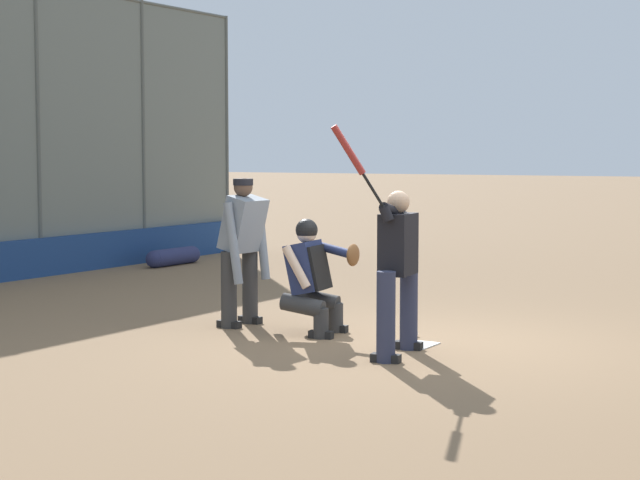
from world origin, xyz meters
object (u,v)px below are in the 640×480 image
(catcher_behind_plate, at_px, (313,275))
(baseball_loose, at_px, (415,333))
(equipment_bag_dugout_side, at_px, (174,257))
(batter_at_plate, at_px, (397,266))
(umpire_home, at_px, (242,247))

(catcher_behind_plate, xyz_separation_m, baseball_loose, (-0.43, 1.01, -0.61))
(catcher_behind_plate, distance_m, equipment_bag_dugout_side, 7.57)
(baseball_loose, distance_m, equipment_bag_dugout_side, 8.12)
(catcher_behind_plate, bearing_deg, batter_at_plate, 55.69)
(batter_at_plate, bearing_deg, catcher_behind_plate, -124.66)
(catcher_behind_plate, height_order, equipment_bag_dugout_side, catcher_behind_plate)
(baseball_loose, relative_size, equipment_bag_dugout_side, 0.05)
(batter_at_plate, xyz_separation_m, catcher_behind_plate, (-0.65, -1.33, -0.23))
(catcher_behind_plate, distance_m, baseball_loose, 1.26)
(batter_at_plate, xyz_separation_m, equipment_bag_dugout_side, (-5.50, -7.13, -0.72))
(equipment_bag_dugout_side, bearing_deg, catcher_behind_plate, 50.05)
(equipment_bag_dugout_side, bearing_deg, umpire_home, 45.20)
(umpire_home, bearing_deg, equipment_bag_dugout_side, -132.43)
(umpire_home, height_order, baseball_loose, umpire_home)
(batter_at_plate, bearing_deg, baseball_loose, -171.97)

